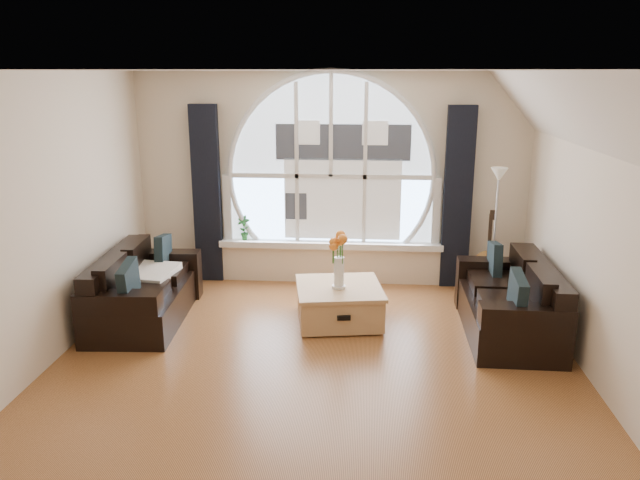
{
  "coord_description": "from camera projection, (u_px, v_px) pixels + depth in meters",
  "views": [
    {
      "loc": [
        0.46,
        -5.06,
        2.69
      ],
      "look_at": [
        0.0,
        0.9,
        1.05
      ],
      "focal_mm": 34.59,
      "sensor_mm": 36.0,
      "label": 1
    }
  ],
  "objects": [
    {
      "name": "curtain_right",
      "position": [
        458.0,
        198.0,
        7.72
      ],
      "size": [
        0.35,
        0.12,
        2.3
      ],
      "primitive_type": "cube",
      "color": "black",
      "rests_on": "ground"
    },
    {
      "name": "wall_back",
      "position": [
        331.0,
        179.0,
        7.9
      ],
      "size": [
        5.0,
        0.01,
        2.7
      ],
      "primitive_type": "cube",
      "color": "beige",
      "rests_on": "ground"
    },
    {
      "name": "window_frame",
      "position": [
        331.0,
        159.0,
        7.77
      ],
      "size": [
        2.76,
        0.08,
        2.15
      ],
      "primitive_type": "cube",
      "color": "white",
      "rests_on": "wall_back"
    },
    {
      "name": "sofa_right",
      "position": [
        508.0,
        297.0,
        6.46
      ],
      "size": [
        0.88,
        1.73,
        0.76
      ],
      "primitive_type": "cube",
      "rotation": [
        0.0,
        0.0,
        -0.02
      ],
      "color": "black",
      "rests_on": "ground"
    },
    {
      "name": "curtain_left",
      "position": [
        207.0,
        195.0,
        7.96
      ],
      "size": [
        0.35,
        0.12,
        2.3
      ],
      "primitive_type": "cube",
      "color": "black",
      "rests_on": "ground"
    },
    {
      "name": "wall_left",
      "position": [
        31.0,
        228.0,
        5.44
      ],
      "size": [
        0.01,
        5.5,
        2.7
      ],
      "primitive_type": "cube",
      "color": "beige",
      "rests_on": "ground"
    },
    {
      "name": "arched_window",
      "position": [
        331.0,
        158.0,
        7.8
      ],
      "size": [
        2.6,
        0.06,
        2.15
      ],
      "primitive_type": "cube",
      "color": "silver",
      "rests_on": "wall_back"
    },
    {
      "name": "window_sill",
      "position": [
        330.0,
        244.0,
        8.03
      ],
      "size": [
        2.9,
        0.22,
        0.08
      ],
      "primitive_type": "cube",
      "color": "white",
      "rests_on": "wall_back"
    },
    {
      "name": "attic_slope",
      "position": [
        590.0,
        116.0,
        4.83
      ],
      "size": [
        0.92,
        5.5,
        0.72
      ],
      "primitive_type": "cube",
      "color": "silver",
      "rests_on": "ground"
    },
    {
      "name": "potted_plant",
      "position": [
        244.0,
        228.0,
        8.06
      ],
      "size": [
        0.19,
        0.15,
        0.32
      ],
      "primitive_type": "imported",
      "rotation": [
        0.0,
        0.0,
        -0.21
      ],
      "color": "#1E6023",
      "rests_on": "window_sill"
    },
    {
      "name": "floor_lamp",
      "position": [
        494.0,
        234.0,
        7.42
      ],
      "size": [
        0.24,
        0.24,
        1.6
      ],
      "primitive_type": "cube",
      "color": "#B2B2B2",
      "rests_on": "ground"
    },
    {
      "name": "coffee_chest",
      "position": [
        339.0,
        302.0,
        6.81
      ],
      "size": [
        1.05,
        1.05,
        0.45
      ],
      "primitive_type": "cube",
      "rotation": [
        0.0,
        0.0,
        0.16
      ],
      "color": "tan",
      "rests_on": "ground"
    },
    {
      "name": "neighbor_house",
      "position": [
        343.0,
        168.0,
        7.81
      ],
      "size": [
        1.7,
        0.02,
        1.5
      ],
      "primitive_type": "cube",
      "color": "silver",
      "rests_on": "wall_back"
    },
    {
      "name": "throw_blanket",
      "position": [
        149.0,
        274.0,
        6.9
      ],
      "size": [
        0.62,
        0.62,
        0.1
      ],
      "primitive_type": "cube",
      "rotation": [
        0.0,
        0.0,
        -0.14
      ],
      "color": "silver",
      "rests_on": "sofa_left"
    },
    {
      "name": "ground",
      "position": [
        312.0,
        377.0,
        5.62
      ],
      "size": [
        5.0,
        5.5,
        0.01
      ],
      "primitive_type": "cube",
      "color": "brown",
      "rests_on": "ground"
    },
    {
      "name": "vase_flowers",
      "position": [
        339.0,
        254.0,
        6.61
      ],
      "size": [
        0.24,
        0.24,
        0.7
      ],
      "primitive_type": "cube",
      "color": "white",
      "rests_on": "coffee_chest"
    },
    {
      "name": "ceiling",
      "position": [
        311.0,
        70.0,
        4.9
      ],
      "size": [
        5.0,
        5.5,
        0.01
      ],
      "primitive_type": "cube",
      "color": "silver",
      "rests_on": "ground"
    },
    {
      "name": "sofa_left",
      "position": [
        144.0,
        285.0,
        6.82
      ],
      "size": [
        0.94,
        1.74,
        0.75
      ],
      "primitive_type": "cube",
      "rotation": [
        0.0,
        0.0,
        0.06
      ],
      "color": "black",
      "rests_on": "ground"
    },
    {
      "name": "wall_right",
      "position": [
        614.0,
        240.0,
        5.07
      ],
      "size": [
        0.01,
        5.5,
        2.7
      ],
      "primitive_type": "cube",
      "color": "beige",
      "rests_on": "ground"
    },
    {
      "name": "guitar",
      "position": [
        488.0,
        249.0,
        7.73
      ],
      "size": [
        0.39,
        0.3,
        1.06
      ],
      "primitive_type": "cube",
      "rotation": [
        0.0,
        0.0,
        -0.16
      ],
      "color": "#966326",
      "rests_on": "ground"
    },
    {
      "name": "wall_front",
      "position": [
        254.0,
        399.0,
        2.61
      ],
      "size": [
        5.0,
        0.01,
        2.7
      ],
      "primitive_type": "cube",
      "color": "beige",
      "rests_on": "ground"
    }
  ]
}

